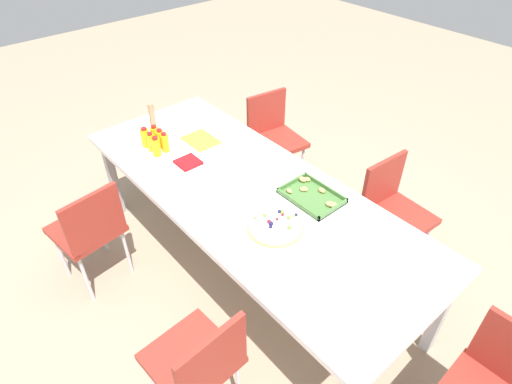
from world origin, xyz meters
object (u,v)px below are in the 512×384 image
Objects in this scene: chair_near_right at (199,362)px; chair_far_left at (274,133)px; juice_bottle_2 at (156,147)px; napkin_stack at (188,162)px; party_table at (248,196)px; fruit_pizza at (276,226)px; paper_folder at (201,140)px; juice_bottle_4 at (160,139)px; cardboard_tube at (152,115)px; juice_bottle_1 at (151,142)px; juice_bottle_0 at (145,138)px; juice_bottle_5 at (165,143)px; snack_tray at (312,196)px; chair_near_left at (90,228)px; juice_bottle_3 at (155,135)px; plate_stack at (241,187)px; chair_far_right at (392,207)px.

chair_near_right is 1.00× the size of chair_far_left.
napkin_stack is at bearing 25.10° from juice_bottle_2.
fruit_pizza is (0.37, -0.10, 0.07)m from party_table.
party_table is 3.09× the size of chair_far_left.
juice_bottle_4 is at bearing -113.08° from paper_folder.
juice_bottle_4 is 0.33m from cardboard_tube.
juice_bottle_1 reaches higher than chair_far_left.
cardboard_tube reaches higher than party_table.
juice_bottle_0 is 1.02× the size of juice_bottle_5.
snack_tray is 1.38× the size of paper_folder.
juice_bottle_0 is 0.11m from juice_bottle_4.
juice_bottle_2 is 0.99× the size of juice_bottle_5.
juice_bottle_3 is at bearing 13.87° from chair_near_left.
juice_bottle_0 is 1.24m from fruit_pizza.
juice_bottle_1 is 0.36m from paper_folder.
juice_bottle_2 is 0.69× the size of plate_stack.
juice_bottle_4 is at bearing 133.53° from juice_bottle_2.
juice_bottle_5 is 0.41× the size of snack_tray.
fruit_pizza is at bearing 55.80° from chair_far_left.
juice_bottle_5 is 0.45× the size of fruit_pizza.
chair_far_left reaches higher than napkin_stack.
juice_bottle_2 is 0.07m from juice_bottle_5.
napkin_stack is at bearing 18.58° from juice_bottle_1.
cardboard_tube is at bearing 148.49° from juice_bottle_1.
juice_bottle_3 reaches higher than snack_tray.
party_table is at bearing 164.45° from fruit_pizza.
plate_stack is (0.56, 0.82, 0.25)m from chair_near_left.
napkin_stack is (-1.04, -0.95, 0.25)m from chair_far_right.
juice_bottle_3 is at bearing -126.10° from paper_folder.
chair_far_right is 1.00× the size of chair_far_left.
juice_bottle_2 is at bearing -154.72° from snack_tray.
cardboard_tube reaches higher than juice_bottle_5.
juice_bottle_2 is (0.08, -0.00, 0.00)m from juice_bottle_1.
chair_near_left is at bearing 86.87° from chair_near_right.
cardboard_tube reaches higher than chair_far_left.
chair_near_right is at bearing 6.46° from chair_far_right.
juice_bottle_0 is (-0.17, -1.09, 0.31)m from chair_far_left.
napkin_stack is (-0.45, -0.10, -0.00)m from plate_stack.
chair_far_left is at bearing 84.96° from juice_bottle_4.
juice_bottle_0 is at bearing -0.76° from chair_far_left.
chair_near_left is (-1.23, -0.01, 0.00)m from chair_near_right.
juice_bottle_2 is at bearing -46.47° from juice_bottle_4.
chair_far_right is 0.98m from fruit_pizza.
party_table is at bearing 33.62° from chair_near_right.
snack_tray is (-0.24, -0.57, 0.25)m from chair_far_right.
snack_tray is at bearing 25.33° from napkin_stack.
napkin_stack is at bearing -167.33° from plate_stack.
cardboard_tube reaches higher than juice_bottle_4.
juice_bottle_1 is 0.99× the size of juice_bottle_4.
cardboard_tube is (-1.65, -0.87, 0.33)m from chair_far_right.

